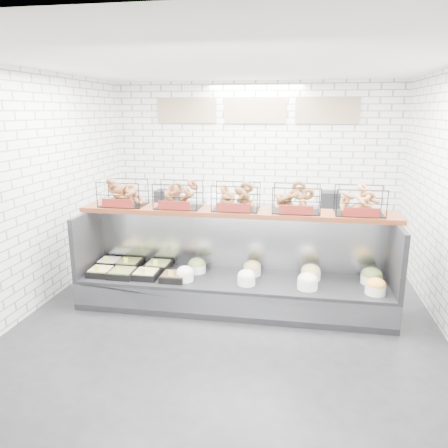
# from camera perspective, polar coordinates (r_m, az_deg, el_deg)

# --- Properties ---
(ground) EXTENTS (5.50, 5.50, 0.00)m
(ground) POSITION_cam_1_polar(r_m,az_deg,el_deg) (5.58, 0.70, -12.03)
(ground) COLOR black
(ground) RESTS_ON ground
(room_shell) EXTENTS (5.02, 5.51, 3.01)m
(room_shell) POSITION_cam_1_polar(r_m,az_deg,el_deg) (5.60, 1.75, 10.06)
(room_shell) COLOR silver
(room_shell) RESTS_ON ground
(display_case) EXTENTS (4.00, 0.90, 1.20)m
(display_case) POSITION_cam_1_polar(r_m,az_deg,el_deg) (5.75, 1.19, -7.57)
(display_case) COLOR black
(display_case) RESTS_ON ground
(bagel_shelf) EXTENTS (4.10, 0.50, 0.40)m
(bagel_shelf) POSITION_cam_1_polar(r_m,az_deg,el_deg) (5.61, 1.62, 3.20)
(bagel_shelf) COLOR #502111
(bagel_shelf) RESTS_ON display_case
(prep_counter) EXTENTS (4.00, 0.60, 1.20)m
(prep_counter) POSITION_cam_1_polar(r_m,az_deg,el_deg) (7.67, 3.53, -0.81)
(prep_counter) COLOR #93969B
(prep_counter) RESTS_ON ground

